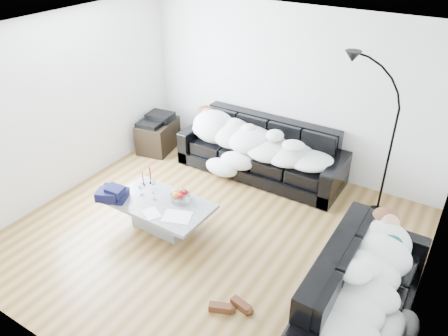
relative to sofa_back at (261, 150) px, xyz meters
The scene contains 24 objects.
ground 1.82m from the sofa_back, 83.02° to the right, with size 5.00×5.00×0.00m, color brown.
wall_back 1.02m from the sofa_back, 66.36° to the left, with size 5.00×0.02×2.60m, color silver.
wall_left 3.01m from the sofa_back, 142.42° to the right, with size 0.02×4.50×2.60m, color silver.
wall_right 3.35m from the sofa_back, 32.92° to the right, with size 0.02×4.50×2.60m, color silver.
ceiling 2.80m from the sofa_back, 83.02° to the right, with size 5.00×5.00×0.00m, color white.
sofa_back is the anchor object (origin of this frame).
sofa_right 3.08m from the sofa_back, 42.56° to the right, with size 2.08×0.89×0.84m, color black.
sleeper_back 0.22m from the sofa_back, 90.00° to the right, with size 2.25×0.78×0.45m, color white, non-canonical shape.
sleeper_right 3.08m from the sofa_back, 42.56° to the right, with size 1.79×0.75×0.44m, color white, non-canonical shape.
teal_cushion 2.65m from the sofa_back, 33.06° to the right, with size 0.36×0.30×0.20m, color #094338.
coffee_table 2.00m from the sofa_back, 103.60° to the right, with size 1.34×0.78×0.39m, color #939699.
fruit_bowl 1.77m from the sofa_back, 99.29° to the right, with size 0.26×0.26×0.16m, color white.
wine_glass_a 1.90m from the sofa_back, 112.15° to the right, with size 0.08×0.08×0.18m, color white.
wine_glass_b 2.09m from the sofa_back, 112.53° to the right, with size 0.08×0.08×0.18m, color white.
wine_glass_c 2.01m from the sofa_back, 107.00° to the right, with size 0.07×0.07×0.17m, color white.
candle_left 1.97m from the sofa_back, 118.69° to the right, with size 0.04×0.04×0.21m, color maroon.
candle_right 1.87m from the sofa_back, 118.43° to the right, with size 0.05×0.05×0.26m, color maroon.
newspaper_a 2.07m from the sofa_back, 92.78° to the right, with size 0.35×0.27×0.01m, color silver.
newspaper_b 2.23m from the sofa_back, 100.76° to the right, with size 0.25×0.18×0.01m, color silver.
navy_jacket 2.47m from the sofa_back, 114.83° to the right, with size 0.37×0.31×0.19m, color black, non-canonical shape.
shoes 2.91m from the sofa_back, 68.54° to the right, with size 0.42×0.30×0.09m, color #472311, non-canonical shape.
av_cabinet 1.97m from the sofa_back, behind, with size 0.52×0.76×0.52m, color black.
stereo 1.97m from the sofa_back, behind, with size 0.44×0.34×0.13m, color black.
floor_lamp 2.00m from the sofa_back, ahead, with size 0.71×0.28×1.96m, color black, non-canonical shape.
Camera 1 is at (2.52, -3.74, 3.73)m, focal length 35.00 mm.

